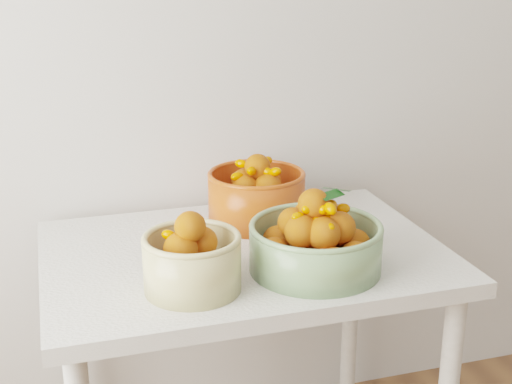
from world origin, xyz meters
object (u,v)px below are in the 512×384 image
bowl_green (316,242)px  bowl_orange (257,196)px  bowl_cream (192,260)px  table (244,284)px

bowl_green → bowl_orange: bowl_green is taller
bowl_cream → bowl_green: size_ratio=0.66×
bowl_green → bowl_orange: 0.34m
table → bowl_cream: 0.30m
table → bowl_green: 0.27m
table → bowl_orange: 0.26m
bowl_cream → bowl_green: bowl_green is taller
bowl_green → bowl_orange: bearing=96.8°
bowl_cream → bowl_orange: (0.26, 0.36, 0.01)m
bowl_green → bowl_orange: (-0.04, 0.34, 0.01)m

